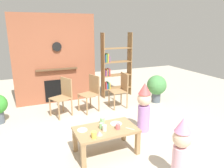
% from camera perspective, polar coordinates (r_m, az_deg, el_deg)
% --- Properties ---
extents(ground_plane, '(12.00, 12.00, 0.00)m').
position_cam_1_polar(ground_plane, '(4.16, 0.33, -14.63)').
color(ground_plane, '#BCB29E').
extents(brick_fireplace_feature, '(2.20, 0.28, 2.40)m').
position_cam_1_polar(brick_fireplace_feature, '(6.03, -14.93, 6.32)').
color(brick_fireplace_feature, '#935138').
rests_on(brick_fireplace_feature, ground_plane).
extents(bookshelf, '(0.90, 0.28, 1.90)m').
position_cam_1_polar(bookshelf, '(6.36, 0.53, 4.31)').
color(bookshelf, olive).
rests_on(bookshelf, ground_plane).
extents(coffee_table, '(1.02, 0.60, 0.44)m').
position_cam_1_polar(coffee_table, '(3.61, -1.67, -12.90)').
color(coffee_table, '#9E7A51').
rests_on(coffee_table, ground_plane).
extents(paper_cup_near_left, '(0.08, 0.08, 0.09)m').
position_cam_1_polar(paper_cup_near_left, '(3.55, 1.58, -11.30)').
color(paper_cup_near_left, '#E5666B').
rests_on(paper_cup_near_left, coffee_table).
extents(paper_cup_near_right, '(0.07, 0.07, 0.09)m').
position_cam_1_polar(paper_cup_near_right, '(3.57, -2.84, -11.10)').
color(paper_cup_near_right, '#8CD18C').
rests_on(paper_cup_near_right, coffee_table).
extents(paper_cup_center, '(0.08, 0.08, 0.11)m').
position_cam_1_polar(paper_cup_center, '(3.73, -2.59, -9.80)').
color(paper_cup_center, '#8CD18C').
rests_on(paper_cup_center, coffee_table).
extents(paper_cup_far_left, '(0.07, 0.07, 0.10)m').
position_cam_1_polar(paper_cup_far_left, '(3.49, -2.02, -11.68)').
color(paper_cup_far_left, silver).
rests_on(paper_cup_far_left, coffee_table).
extents(paper_cup_far_right, '(0.08, 0.08, 0.10)m').
position_cam_1_polar(paper_cup_far_right, '(3.30, -4.87, -13.41)').
color(paper_cup_far_right, '#F2CC4C').
rests_on(paper_cup_far_right, coffee_table).
extents(paper_plate_front, '(0.20, 0.20, 0.01)m').
position_cam_1_polar(paper_plate_front, '(3.73, 1.11, -10.58)').
color(paper_plate_front, white).
rests_on(paper_plate_front, coffee_table).
extents(paper_plate_rear, '(0.16, 0.16, 0.01)m').
position_cam_1_polar(paper_plate_rear, '(3.55, -7.95, -12.11)').
color(paper_plate_rear, white).
rests_on(paper_plate_rear, coffee_table).
extents(birthday_cake_slice, '(0.10, 0.10, 0.07)m').
position_cam_1_polar(birthday_cake_slice, '(3.38, -3.37, -12.98)').
color(birthday_cake_slice, pink).
rests_on(birthday_cake_slice, coffee_table).
extents(table_fork, '(0.10, 0.13, 0.01)m').
position_cam_1_polar(table_fork, '(3.58, 4.87, -11.82)').
color(table_fork, silver).
rests_on(table_fork, coffee_table).
extents(child_with_cone_hat, '(0.26, 0.26, 0.92)m').
position_cam_1_polar(child_with_cone_hat, '(3.15, 18.06, -15.79)').
color(child_with_cone_hat, '#EAB2C6').
rests_on(child_with_cone_hat, ground_plane).
extents(child_in_pink, '(0.28, 0.28, 1.01)m').
position_cam_1_polar(child_in_pink, '(4.31, 8.58, -5.85)').
color(child_in_pink, '#B27FCC').
rests_on(child_in_pink, ground_plane).
extents(dining_chair_left, '(0.53, 0.53, 0.90)m').
position_cam_1_polar(dining_chair_left, '(5.16, -12.84, -2.76)').
color(dining_chair_left, '#9E7A51').
rests_on(dining_chair_left, ground_plane).
extents(dining_chair_middle, '(0.50, 0.50, 0.90)m').
position_cam_1_polar(dining_chair_middle, '(5.33, -5.53, -1.89)').
color(dining_chair_middle, '#9E7A51').
rests_on(dining_chair_middle, ground_plane).
extents(dining_chair_right, '(0.41, 0.41, 0.90)m').
position_cam_1_polar(dining_chair_right, '(5.56, 2.49, -1.11)').
color(dining_chair_right, '#9E7A51').
rests_on(dining_chair_right, ground_plane).
extents(potted_plant_tall, '(0.54, 0.54, 0.77)m').
position_cam_1_polar(potted_plant_tall, '(6.03, 11.86, -0.58)').
color(potted_plant_tall, '#4C5660').
rests_on(potted_plant_tall, ground_plane).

